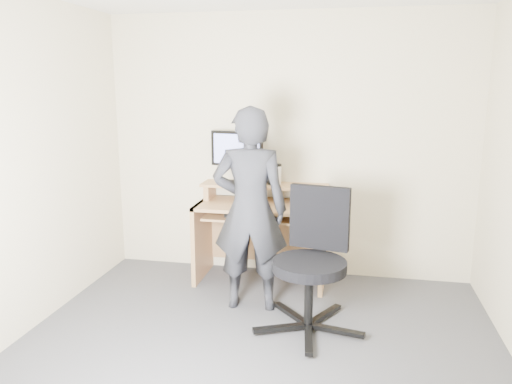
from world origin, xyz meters
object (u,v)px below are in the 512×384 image
(monitor, at_px, (237,152))
(office_chair, at_px, (313,255))
(person, at_px, (250,210))
(desk, at_px, (263,223))

(monitor, relative_size, office_chair, 0.49)
(monitor, bearing_deg, person, -58.16)
(desk, height_order, monitor, monitor)
(desk, relative_size, person, 0.72)
(desk, distance_m, person, 0.72)
(monitor, distance_m, office_chair, 1.43)
(desk, bearing_deg, office_chair, -58.89)
(monitor, relative_size, person, 0.31)
(monitor, xyz_separation_m, person, (0.28, -0.73, -0.37))
(desk, bearing_deg, person, -88.94)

